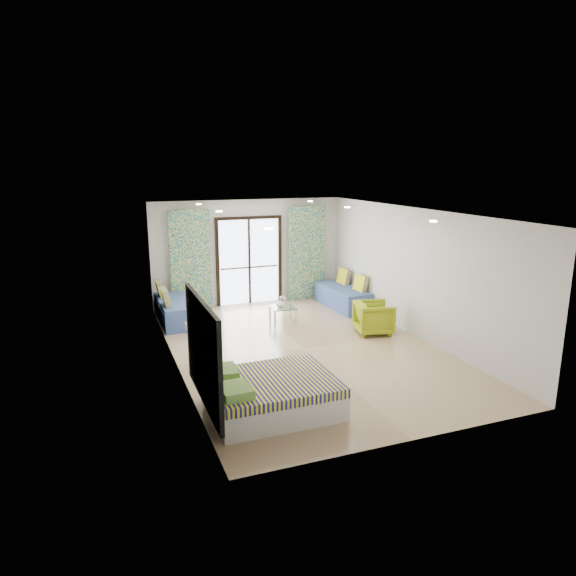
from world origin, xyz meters
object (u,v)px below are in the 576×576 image
object	(u,v)px
daybed_left	(175,310)
armchair	(374,316)
daybed_right	(343,296)
coffee_table	(283,309)
bed	(271,394)

from	to	relation	value
daybed_left	armchair	bearing A→B (deg)	-32.02
daybed_right	coffee_table	distance (m)	2.03
daybed_left	armchair	size ratio (longest dim) A/B	2.48
daybed_left	bed	bearing A→B (deg)	-83.34
daybed_right	armchair	xyz separation A→B (m)	(-0.34, -2.12, 0.10)
bed	daybed_left	distance (m)	5.02
bed	armchair	size ratio (longest dim) A/B	2.41
armchair	bed	bearing A→B (deg)	141.17
daybed_left	daybed_right	distance (m)	4.24
daybed_left	armchair	distance (m)	4.56
coffee_table	daybed_left	bearing A→B (deg)	157.95
daybed_left	coffee_table	xyz separation A→B (m)	(2.32, -0.94, 0.04)
daybed_right	coffee_table	xyz separation A→B (m)	(-1.91, -0.69, 0.05)
bed	daybed_right	size ratio (longest dim) A/B	0.97
bed	daybed_left	xyz separation A→B (m)	(-0.64, 4.98, 0.02)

